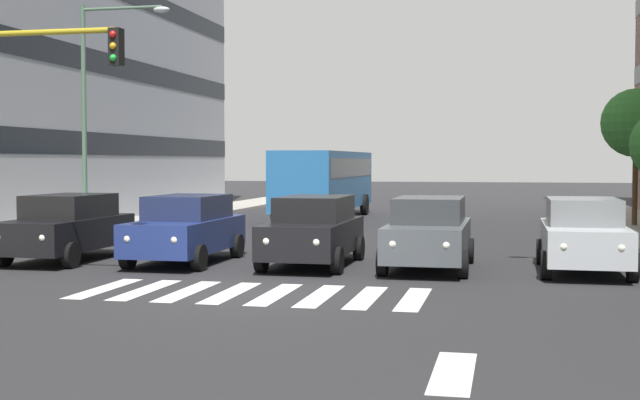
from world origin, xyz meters
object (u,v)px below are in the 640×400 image
(car_0, at_px, (583,234))
(car_4, at_px, (67,227))
(car_2, at_px, (313,230))
(bus_behind_traffic, at_px, (325,177))
(street_tree_3, at_px, (636,123))
(car_3, at_px, (186,228))
(car_1, at_px, (429,232))
(street_lamp_right, at_px, (98,95))

(car_0, distance_m, car_4, 12.93)
(car_2, relative_size, car_4, 1.00)
(car_4, xyz_separation_m, bus_behind_traffic, (-3.21, -17.13, 0.97))
(car_2, xyz_separation_m, street_tree_3, (-9.42, -13.89, 3.14))
(car_4, distance_m, bus_behind_traffic, 17.46)
(car_2, relative_size, car_3, 1.00)
(car_1, bearing_deg, street_lamp_right, -27.10)
(car_0, bearing_deg, car_4, 1.89)
(street_tree_3, bearing_deg, car_2, 55.87)
(street_lamp_right, distance_m, street_tree_3, 19.85)
(car_2, height_order, street_tree_3, street_tree_3)
(bus_behind_traffic, bearing_deg, car_4, 79.38)
(car_2, distance_m, car_4, 6.51)
(car_0, height_order, car_4, same)
(car_1, bearing_deg, car_3, 0.75)
(car_0, xyz_separation_m, street_tree_3, (-2.99, -13.77, 3.14))
(car_4, xyz_separation_m, street_lamp_right, (2.23, -6.17, 3.92))
(car_3, distance_m, street_lamp_right, 9.00)
(car_4, relative_size, street_lamp_right, 0.58)
(street_lamp_right, bearing_deg, car_1, 152.90)
(car_3, height_order, bus_behind_traffic, bus_behind_traffic)
(car_4, relative_size, street_tree_3, 0.85)
(car_0, distance_m, bus_behind_traffic, 19.35)
(bus_behind_traffic, relative_size, street_tree_3, 2.02)
(car_3, relative_size, street_lamp_right, 0.58)
(bus_behind_traffic, bearing_deg, street_lamp_right, 63.61)
(bus_behind_traffic, bearing_deg, car_1, 109.97)
(car_0, xyz_separation_m, car_3, (9.71, 0.26, 0.00))
(car_2, distance_m, car_3, 3.29)
(car_0, relative_size, car_4, 1.00)
(car_1, relative_size, street_tree_3, 0.85)
(car_1, height_order, car_4, same)
(car_2, xyz_separation_m, car_3, (3.29, 0.14, 0.00))
(car_3, height_order, car_4, same)
(car_0, xyz_separation_m, bus_behind_traffic, (9.71, -16.71, 0.97))
(car_0, bearing_deg, street_tree_3, -102.26)
(car_4, bearing_deg, car_2, -177.32)
(car_2, bearing_deg, street_tree_3, -124.13)
(car_0, relative_size, car_3, 1.00)
(car_4, height_order, bus_behind_traffic, bus_behind_traffic)
(bus_behind_traffic, bearing_deg, car_2, 101.05)
(car_3, distance_m, street_tree_3, 19.19)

